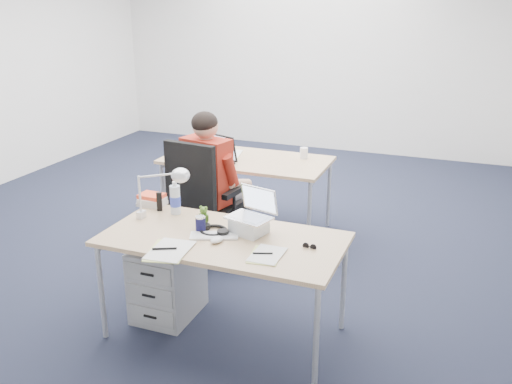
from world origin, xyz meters
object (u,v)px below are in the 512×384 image
Objects in this scene: desk_far at (246,163)px; cordless_phone at (159,202)px; drawer_pedestal_far at (194,195)px; water_bottle at (175,198)px; desk_lamp at (155,192)px; seated_person at (218,185)px; headphones at (214,230)px; silver_laptop at (249,212)px; office_chair at (206,229)px; drawer_pedestal_near at (168,280)px; far_cup at (304,153)px; wireless_keyboard at (214,235)px; computer_mouse at (217,240)px; desk_near at (223,243)px; bear_figurine at (204,216)px; can_koozie at (201,224)px; sunglasses at (310,247)px; dark_laptop at (211,149)px; book_stack at (152,200)px.

desk_far is 11.19× the size of cordless_phone.
water_bottle reaches higher than drawer_pedestal_far.
desk_lamp is (0.61, -1.72, 0.67)m from drawer_pedestal_far.
seated_person reaches higher than headphones.
silver_laptop is 0.70m from desk_lamp.
drawer_pedestal_near is at bearing -75.71° from office_chair.
far_cup is at bearing 22.09° from desk_far.
headphones is at bearing -4.62° from drawer_pedestal_near.
far_cup is (0.52, 0.21, 0.10)m from desk_far.
desk_far is 1.41× the size of office_chair.
drawer_pedestal_far is at bearing 99.24° from wireless_keyboard.
cordless_phone is (-0.64, 0.36, 0.05)m from computer_mouse.
office_chair is 7.93× the size of cordless_phone.
seated_person reaches higher than computer_mouse.
computer_mouse is 0.94× the size of far_cup.
cordless_phone is (-0.64, 0.27, 0.12)m from desk_near.
drawer_pedestal_far is 3.81× the size of bear_figurine.
bear_figurine reaches higher than far_cup.
drawer_pedestal_near is 0.70m from computer_mouse.
sunglasses is (0.76, 0.02, -0.05)m from can_koozie.
desk_lamp reaches higher than office_chair.
desk_lamp reaches higher than water_bottle.
drawer_pedestal_near is 0.60m from can_koozie.
drawer_pedestal_far is 2.13m from headphones.
cordless_phone is at bearing -62.25° from dark_laptop.
office_chair is 1.01m from bear_figurine.
desk_near is 1.89m from desk_far.
drawer_pedestal_near is at bearing -177.13° from sunglasses.
desk_far reaches higher than drawer_pedestal_far.
water_bottle is at bearing -71.73° from seated_person.
headphones is 0.10m from can_koozie.
drawer_pedestal_far is 1.28× the size of desk_lamp.
far_cup is (0.59, 1.74, -0.02)m from cordless_phone.
water_bottle is at bearing -19.05° from book_stack.
can_koozie is (0.99, -1.79, 0.51)m from drawer_pedestal_far.
office_chair is 4.63× the size of water_bottle.
bear_figurine is (-0.12, 0.09, 0.05)m from headphones.
water_bottle reaches higher than bear_figurine.
drawer_pedestal_near is at bearing 8.19° from desk_lamp.
water_bottle reaches higher than headphones.
cordless_phone is 1.24m from sunglasses.
bear_figurine is at bearing -21.59° from book_stack.
drawer_pedestal_near is at bearing -167.19° from headphones.
dark_laptop is (-0.25, 0.41, 0.20)m from seated_person.
book_stack reaches higher than headphones.
seated_person is 3.11× the size of desk_lamp.
computer_mouse is 0.70× the size of cordless_phone.
seated_person is at bearing 86.76° from office_chair.
wireless_keyboard is 2.20× the size of bear_figurine.
office_chair is 11.31× the size of computer_mouse.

